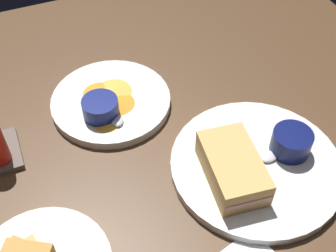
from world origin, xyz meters
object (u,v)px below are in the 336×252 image
object	(u,v)px
plate_sandwich_main	(256,165)
ramekin_dark_sauce	(291,142)
ramekin_light_gravy	(100,107)
plate_chips_companion	(111,101)
spoon_by_dark_ramekin	(262,159)
sandwich_half_near	(233,168)
spoon_by_gravy_ramekin	(115,115)

from	to	relation	value
plate_sandwich_main	ramekin_dark_sauce	xyz separation A→B (cm)	(0.20, -6.20, 2.91)
ramekin_dark_sauce	ramekin_light_gravy	world-z (taller)	ramekin_dark_sauce
plate_sandwich_main	plate_chips_companion	world-z (taller)	same
spoon_by_dark_ramekin	ramekin_light_gravy	size ratio (longest dim) A/B	1.56
spoon_by_dark_ramekin	ramekin_light_gravy	distance (cm)	28.72
plate_sandwich_main	spoon_by_dark_ramekin	size ratio (longest dim) A/B	2.78
sandwich_half_near	plate_chips_companion	distance (cm)	27.04
ramekin_light_gravy	plate_chips_companion	bearing A→B (deg)	-39.81
sandwich_half_near	spoon_by_dark_ramekin	size ratio (longest dim) A/B	1.42
plate_sandwich_main	ramekin_light_gravy	bearing A→B (deg)	44.99
spoon_by_dark_ramekin	spoon_by_gravy_ramekin	xyz separation A→B (cm)	(18.45, 18.58, 0.00)
sandwich_half_near	plate_chips_companion	size ratio (longest dim) A/B	0.64
plate_chips_companion	spoon_by_gravy_ramekin	xyz separation A→B (cm)	(-4.67, 0.60, 1.16)
ramekin_dark_sauce	plate_chips_companion	xyz separation A→B (cm)	(22.87, 23.27, -2.91)
plate_sandwich_main	spoon_by_gravy_ramekin	size ratio (longest dim) A/B	2.77
plate_sandwich_main	plate_chips_companion	distance (cm)	28.70
spoon_by_dark_ramekin	ramekin_light_gravy	xyz separation A→B (cm)	(19.86, 20.71, 1.42)
ramekin_dark_sauce	plate_chips_companion	size ratio (longest dim) A/B	0.30
spoon_by_gravy_ramekin	sandwich_half_near	bearing A→B (deg)	-147.14
ramekin_dark_sauce	spoon_by_gravy_ramekin	world-z (taller)	ramekin_dark_sauce
plate_sandwich_main	ramekin_dark_sauce	distance (cm)	6.85
ramekin_light_gravy	spoon_by_dark_ramekin	bearing A→B (deg)	-133.79
sandwich_half_near	ramekin_light_gravy	world-z (taller)	sandwich_half_near
plate_sandwich_main	ramekin_dark_sauce	size ratio (longest dim) A/B	4.27
ramekin_dark_sauce	ramekin_light_gravy	distance (cm)	32.56
plate_sandwich_main	sandwich_half_near	distance (cm)	6.14
ramekin_light_gravy	spoon_by_gravy_ramekin	bearing A→B (deg)	-123.39
ramekin_dark_sauce	ramekin_light_gravy	xyz separation A→B (cm)	(19.60, 25.99, -0.33)
sandwich_half_near	ramekin_light_gravy	bearing A→B (deg)	35.17
plate_chips_companion	plate_sandwich_main	bearing A→B (deg)	-143.51
plate_sandwich_main	spoon_by_dark_ramekin	bearing A→B (deg)	-93.45
sandwich_half_near	spoon_by_gravy_ramekin	bearing A→B (deg)	32.86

